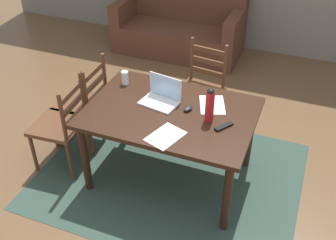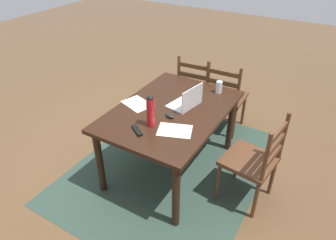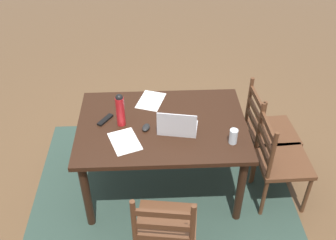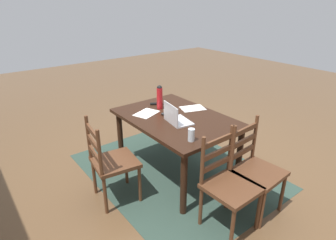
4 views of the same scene
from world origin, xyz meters
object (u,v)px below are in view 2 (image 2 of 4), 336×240
at_px(laptop, 187,101).
at_px(tv_remote, 137,130).
at_px(chair_left_near, 197,90).
at_px(water_bottle, 151,110).
at_px(computer_mouse, 170,115).
at_px(chair_left_far, 226,97).
at_px(dining_table, 171,117).
at_px(chair_far_head, 253,161).
at_px(drinking_glass, 219,87).

bearing_deg(laptop, tv_remote, -16.13).
height_order(chair_left_near, laptop, laptop).
height_order(water_bottle, computer_mouse, water_bottle).
bearing_deg(chair_left_far, dining_table, -11.28).
distance_m(dining_table, water_bottle, 0.43).
bearing_deg(chair_left_far, chair_far_head, 33.48).
height_order(dining_table, chair_left_near, chair_left_near).
xyz_separation_m(chair_left_near, drinking_glass, (0.45, 0.46, 0.35)).
height_order(chair_left_far, laptop, laptop).
height_order(laptop, tv_remote, laptop).
bearing_deg(drinking_glass, chair_left_far, -171.67).
bearing_deg(chair_far_head, water_bottle, -69.05).
height_order(chair_left_far, chair_left_near, same).
relative_size(computer_mouse, tv_remote, 0.59).
height_order(chair_far_head, water_bottle, water_bottle).
height_order(laptop, computer_mouse, laptop).
bearing_deg(computer_mouse, chair_far_head, 115.83).
distance_m(chair_left_far, chair_far_head, 1.21).
xyz_separation_m(dining_table, chair_left_near, (-1.01, -0.20, -0.20)).
distance_m(chair_left_far, water_bottle, 1.44).
height_order(chair_left_far, computer_mouse, chair_left_far).
height_order(chair_left_near, tv_remote, chair_left_near).
height_order(water_bottle, drinking_glass, water_bottle).
relative_size(water_bottle, tv_remote, 1.79).
bearing_deg(drinking_glass, dining_table, -25.56).
bearing_deg(dining_table, drinking_glass, 154.44).
distance_m(laptop, water_bottle, 0.49).
xyz_separation_m(chair_left_far, chair_left_near, (-0.00, -0.40, 0.00)).
bearing_deg(tv_remote, chair_left_near, 39.18).
bearing_deg(tv_remote, laptop, 17.92).
height_order(dining_table, computer_mouse, computer_mouse).
bearing_deg(water_bottle, laptop, 165.24).
relative_size(laptop, drinking_glass, 2.76).
relative_size(chair_left_far, chair_left_near, 1.00).
height_order(chair_left_near, chair_far_head, same).
bearing_deg(water_bottle, dining_table, 178.28).
bearing_deg(drinking_glass, chair_far_head, 46.99).
relative_size(dining_table, drinking_glass, 11.18).
xyz_separation_m(chair_left_far, water_bottle, (1.35, -0.21, 0.45)).
height_order(dining_table, water_bottle, water_bottle).
relative_size(chair_far_head, laptop, 2.68).
bearing_deg(drinking_glass, computer_mouse, -16.26).
bearing_deg(water_bottle, chair_left_near, -172.12).
distance_m(chair_left_far, computer_mouse, 1.19).
xyz_separation_m(dining_table, tv_remote, (0.49, -0.06, 0.10)).
bearing_deg(chair_left_far, computer_mouse, -6.81).
distance_m(dining_table, tv_remote, 0.50).
distance_m(chair_left_far, tv_remote, 1.55).
bearing_deg(chair_left_far, laptop, -5.72).
xyz_separation_m(chair_far_head, tv_remote, (0.48, -0.93, 0.30)).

